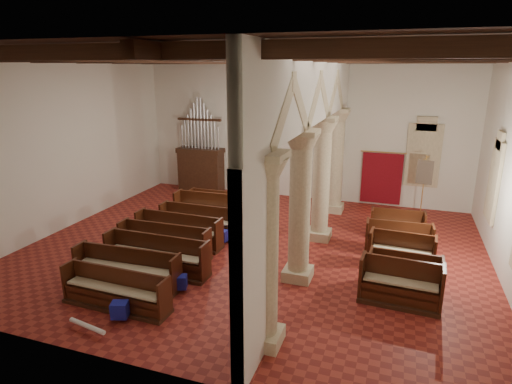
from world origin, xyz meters
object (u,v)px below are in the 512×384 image
Objects in this scene: lectern at (216,181)px; aisle_pew_0 at (400,289)px; processional_banner at (422,200)px; nave_pew_0 at (116,295)px; pipe_organ at (201,162)px.

lectern is 0.68× the size of aisle_pew_0.
lectern is 8.86m from processional_banner.
pipe_organ is at bearing 105.92° from nave_pew_0.
aisle_pew_0 is at bearing -78.87° from processional_banner.
processional_banner reaches higher than nave_pew_0.
processional_banner is 11.21m from nave_pew_0.
pipe_organ reaches higher than processional_banner.
lectern reaches higher than aisle_pew_0.
pipe_organ reaches higher than aisle_pew_0.
pipe_organ is 3.32× the size of lectern.
lectern is (0.76, -0.01, -0.82)m from pipe_organ.
lectern is at bearing -170.39° from processional_banner.
processional_banner reaches higher than lectern.
lectern is 0.47× the size of nave_pew_0.
pipe_organ is 1.12m from lectern.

